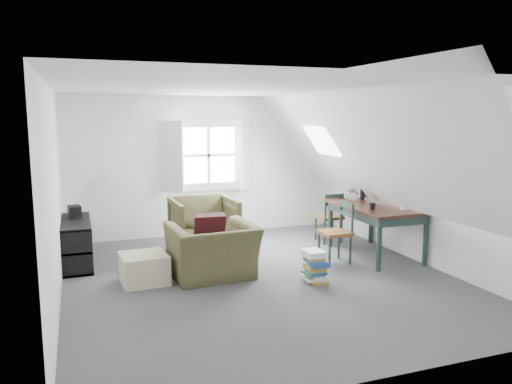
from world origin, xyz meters
name	(u,v)px	position (x,y,z in m)	size (l,w,h in m)	color
floor	(261,278)	(0.00, 0.00, 0.00)	(5.50, 5.50, 0.00)	#47474C
ceiling	(261,88)	(0.00, 0.00, 2.50)	(5.50, 5.50, 0.00)	white
wall_back	(208,166)	(0.00, 2.75, 1.25)	(5.00, 5.00, 0.00)	white
wall_front	(382,232)	(0.00, -2.75, 1.25)	(5.00, 5.00, 0.00)	white
wall_left	(54,197)	(-2.50, 0.00, 1.25)	(5.50, 5.50, 0.00)	white
wall_right	(420,178)	(2.50, 0.00, 1.25)	(5.50, 5.50, 0.00)	white
slope_left	(138,149)	(-1.55, 0.00, 1.78)	(5.50, 5.50, 0.00)	white
slope_right	(365,144)	(1.55, 0.00, 1.78)	(5.50, 5.50, 0.00)	white
dormer_window	(209,155)	(0.00, 2.68, 1.45)	(1.71, 0.35, 1.30)	white
skylight	(322,141)	(1.55, 1.30, 1.75)	(0.55, 0.75, 0.04)	white
armchair_near	(213,277)	(-0.59, 0.28, 0.00)	(1.11, 0.97, 0.72)	#464524
armchair_far	(204,253)	(-0.40, 1.49, 0.00)	(0.95, 0.98, 0.89)	#464524
throw_pillow	(209,228)	(-0.59, 0.43, 0.64)	(0.42, 0.12, 0.42)	#390F15
ottoman	(144,268)	(-1.48, 0.36, 0.19)	(0.57, 0.57, 0.38)	#C0B696
dining_table	(375,212)	(2.06, 0.45, 0.69)	(0.95, 1.59, 0.79)	black
demijohn	(352,194)	(1.91, 0.90, 0.91)	(0.20, 0.20, 0.28)	silver
vase_twigs	(362,191)	(2.16, 1.00, 0.93)	(0.08, 0.09, 0.61)	black
cup	(373,210)	(1.81, 0.15, 0.79)	(0.10, 0.10, 0.10)	black
paper_box	(405,208)	(2.26, 0.00, 0.81)	(0.11, 0.07, 0.04)	white
dining_chair_far	(330,216)	(1.80, 1.43, 0.45)	(0.40, 0.40, 0.86)	brown
dining_chair_near	(337,231)	(1.33, 0.33, 0.47)	(0.42, 0.42, 0.89)	brown
media_shelf	(76,245)	(-2.31, 1.48, 0.30)	(0.43, 1.28, 0.66)	black
electronics_box	(75,212)	(-2.31, 1.77, 0.74)	(0.17, 0.23, 0.19)	black
magazine_stack	(315,266)	(0.63, -0.36, 0.21)	(0.31, 0.37, 0.42)	#B29933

